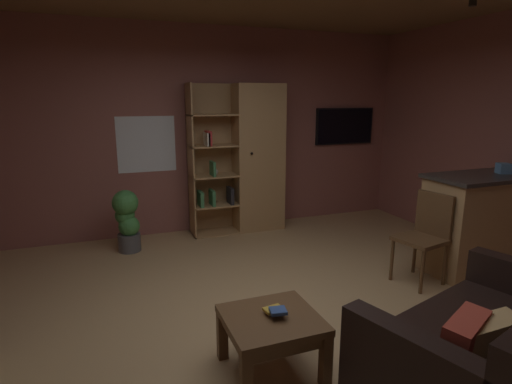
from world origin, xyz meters
name	(u,v)px	position (x,y,z in m)	size (l,w,h in m)	color
floor	(273,324)	(0.00, 0.00, -0.01)	(6.22, 5.50, 0.02)	tan
wall_back	(195,131)	(0.00, 2.78, 1.40)	(6.34, 0.06, 2.80)	#8E544C
window_pane_back	(146,144)	(-0.67, 2.75, 1.25)	(0.76, 0.01, 0.74)	white
bookshelf_cabinet	(252,159)	(0.73, 2.51, 1.01)	(1.31, 0.41, 2.04)	#A87F51
kitchen_bar_counter	(489,222)	(2.66, 0.25, 0.54)	(1.47, 0.63, 1.06)	#A87F51
tissue_box	(503,168)	(2.77, 0.24, 1.12)	(0.12, 0.12, 0.11)	#598CBF
leather_couch	(491,355)	(0.93, -1.28, 0.29)	(1.84, 1.36, 0.84)	black
coffee_table	(272,328)	(-0.25, -0.56, 0.33)	(0.63, 0.60, 0.41)	brown
table_book_0	(274,311)	(-0.21, -0.51, 0.42)	(0.10, 0.09, 0.02)	beige
table_book_1	(273,309)	(-0.22, -0.52, 0.44)	(0.13, 0.08, 0.02)	gold
table_book_2	(278,311)	(-0.22, -0.59, 0.46)	(0.11, 0.10, 0.02)	#2D4C8C
dining_chair	(426,232)	(1.78, 0.23, 0.53)	(0.49, 0.49, 0.92)	brown
potted_floor_plant	(127,219)	(-1.01, 2.19, 0.42)	(0.31, 0.31, 0.77)	#4C4C51
wall_mounted_tv	(345,126)	(2.35, 2.72, 1.42)	(0.99, 0.06, 0.56)	black
track_light_spot_2	(473,1)	(2.12, 0.28, 2.73)	(0.07, 0.07, 0.09)	black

